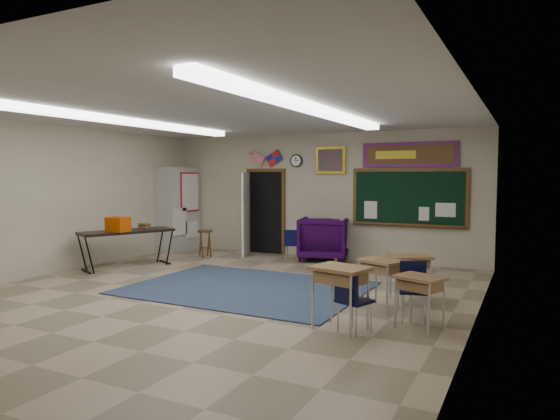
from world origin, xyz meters
The scene contains 24 objects.
floor centered at (0.00, 0.00, 0.00)m, with size 9.00×9.00×0.00m, color tan.
back_wall centered at (0.00, 4.50, 1.50)m, with size 8.00×0.04×3.00m, color beige.
left_wall centered at (-4.00, 0.00, 1.50)m, with size 0.04×9.00×3.00m, color beige.
right_wall centered at (4.00, 0.00, 1.50)m, with size 0.04×9.00×3.00m, color beige.
ceiling centered at (0.00, 0.00, 3.00)m, with size 8.00×9.00×0.04m, color #BCBCB7.
area_rug centered at (0.20, 0.80, 0.01)m, with size 4.00×3.00×0.02m, color #2E3E57.
fluorescent_strips centered at (0.00, 0.00, 2.94)m, with size 3.86×6.00×0.10m, color white, non-canonical shape.
doorway centered at (-1.50, 4.35, 1.06)m, with size 1.10×0.89×2.16m.
chalkboard centered at (2.20, 4.46, 1.46)m, with size 2.55×0.14×1.30m.
bulletin_board centered at (2.20, 4.47, 2.45)m, with size 2.10×0.05×0.55m.
framed_art_print centered at (0.35, 4.47, 2.35)m, with size 0.75×0.05×0.65m.
wall_clock centered at (-0.55, 4.47, 2.35)m, with size 0.32×0.05×0.32m.
wall_flags centered at (-1.40, 4.44, 2.48)m, with size 1.16×0.06×0.70m, color red, non-canonical shape.
storage_cabinet centered at (-3.71, 3.85, 1.10)m, with size 0.59×1.25×2.20m.
wingback_armchair centered at (0.32, 4.15, 0.51)m, with size 1.09×1.12×1.02m, color #20042E.
student_chair_reading centered at (-0.26, 3.65, 0.38)m, with size 0.38×0.38×0.75m, color black, non-canonical shape.
student_chair_desk_a centered at (2.69, -0.74, 0.39)m, with size 0.39×0.39×0.78m, color black, non-canonical shape.
student_chair_desk_b centered at (3.24, 0.12, 0.40)m, with size 0.40×0.40×0.80m, color black, non-canonical shape.
student_desk_front_left centered at (2.69, 0.52, 0.42)m, with size 0.76×0.68×0.75m.
student_desk_front_right centered at (2.97, 1.17, 0.41)m, with size 0.76×0.71×0.73m.
student_desk_back_left centered at (2.48, -0.71, 0.46)m, with size 0.79×0.66×0.83m.
student_desk_back_right centered at (3.39, -0.24, 0.39)m, with size 0.70×0.62×0.70m.
folding_table centered at (-3.11, 1.33, 0.44)m, with size 1.42×2.05×1.12m.
wooden_stool centered at (-2.44, 3.27, 0.34)m, with size 0.37×0.37×0.65m.
Camera 1 is at (4.63, -6.69, 1.99)m, focal length 32.00 mm.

